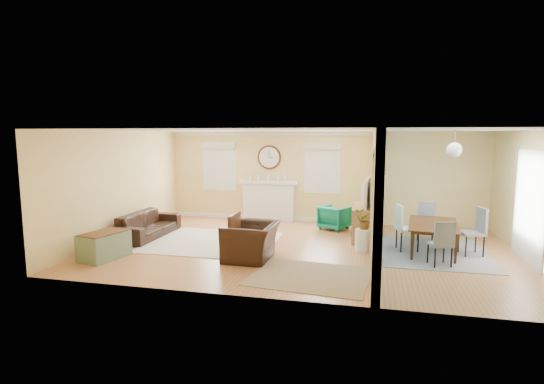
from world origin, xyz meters
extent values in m
plane|color=#9C683E|center=(0.00, 0.00, 0.00)|extent=(9.00, 9.00, 0.00)
cube|color=tan|center=(0.00, 3.00, 1.30)|extent=(9.00, 0.02, 2.60)
cube|color=tan|center=(0.00, -3.00, 1.30)|extent=(9.00, 0.02, 2.60)
cube|color=tan|center=(-4.50, 0.00, 1.30)|extent=(0.02, 6.00, 2.60)
cube|color=tan|center=(4.50, 0.00, 1.30)|extent=(0.02, 6.00, 2.60)
cube|color=white|center=(0.00, 0.00, 2.60)|extent=(9.00, 6.00, 0.02)
cube|color=tan|center=(1.50, 1.40, 1.30)|extent=(0.12, 3.20, 2.60)
cube|color=tan|center=(1.50, -2.50, 1.30)|extent=(0.12, 1.00, 2.60)
cube|color=tan|center=(1.50, -1.10, 2.40)|extent=(0.12, 1.80, 0.40)
cube|color=white|center=(1.43, -0.20, 1.10)|extent=(0.04, 0.12, 2.20)
cube|color=white|center=(1.43, -2.00, 1.10)|extent=(0.04, 0.12, 2.20)
cube|color=white|center=(1.43, -1.10, 2.20)|extent=(0.04, 1.92, 0.12)
cube|color=#64B0B4|center=(1.57, 0.00, 1.30)|extent=(0.02, 6.00, 2.60)
cube|color=white|center=(-1.50, 2.88, 0.55)|extent=(1.50, 0.24, 1.10)
cube|color=white|center=(-1.50, 2.85, 1.13)|extent=(1.70, 0.30, 0.08)
cube|color=black|center=(-1.50, 2.98, 0.50)|extent=(0.85, 0.02, 0.75)
cube|color=gold|center=(-1.50, 2.87, 0.42)|extent=(0.85, 0.02, 0.62)
cylinder|color=#4F2512|center=(-1.50, 2.97, 1.85)|extent=(0.70, 0.06, 0.70)
cylinder|color=silver|center=(-1.50, 2.94, 1.85)|extent=(0.60, 0.01, 0.60)
cube|color=black|center=(-1.50, 2.93, 1.95)|extent=(0.02, 0.01, 0.20)
cube|color=black|center=(-1.44, 2.93, 1.85)|extent=(0.12, 0.01, 0.02)
cube|color=white|center=(-3.05, 2.98, 1.55)|extent=(0.90, 0.03, 1.30)
cube|color=white|center=(-3.05, 2.95, 1.55)|extent=(1.00, 0.04, 1.40)
cube|color=beige|center=(-3.05, 2.91, 2.18)|extent=(1.05, 0.10, 0.18)
cube|color=white|center=(0.05, 2.98, 1.55)|extent=(0.90, 0.03, 1.30)
cube|color=white|center=(0.05, 2.95, 1.55)|extent=(1.00, 0.04, 1.40)
cube|color=beige|center=(0.05, 2.91, 2.18)|extent=(1.05, 0.10, 0.18)
cube|color=white|center=(4.47, 0.00, 1.10)|extent=(0.03, 1.60, 2.10)
cube|color=white|center=(4.44, 0.00, 1.10)|extent=(0.03, 1.70, 2.20)
cylinder|color=gold|center=(3.00, 0.00, 2.45)|extent=(0.02, 0.02, 0.30)
sphere|color=white|center=(3.00, 0.00, 2.20)|extent=(0.30, 0.30, 0.30)
cube|color=beige|center=(-2.18, 0.05, 0.01)|extent=(2.93, 2.54, 0.02)
cube|color=#937C5D|center=(0.39, -1.84, 0.01)|extent=(2.22, 1.89, 0.01)
cube|color=slate|center=(2.77, 0.35, 0.01)|extent=(2.19, 2.74, 0.01)
imported|color=black|center=(-3.94, 0.22, 0.30)|extent=(0.83, 2.07, 0.60)
imported|color=black|center=(-0.92, -1.04, 0.37)|extent=(1.00, 1.14, 0.73)
imported|color=#196D53|center=(0.49, 2.09, 0.32)|extent=(0.92, 0.92, 0.63)
cube|color=slate|center=(-3.84, -1.69, 0.26)|extent=(0.77, 1.05, 0.53)
cube|color=#4F2512|center=(-3.84, -1.69, 0.54)|extent=(0.73, 1.00, 0.02)
cube|color=#9D734C|center=(1.24, 1.21, 0.40)|extent=(0.46, 1.38, 0.80)
cube|color=#4F2512|center=(1.00, 0.80, 0.55)|extent=(0.01, 0.37, 0.22)
cube|color=#4F2512|center=(1.00, 0.80, 0.28)|extent=(0.01, 0.37, 0.22)
cube|color=#4F2512|center=(1.00, 1.21, 0.55)|extent=(0.01, 0.37, 0.22)
cube|color=#4F2512|center=(1.00, 1.21, 0.28)|extent=(0.01, 0.37, 0.22)
cube|color=#4F2512|center=(1.00, 1.62, 0.55)|extent=(0.01, 0.37, 0.22)
cube|color=#4F2512|center=(1.00, 1.62, 0.28)|extent=(0.01, 0.37, 0.22)
imported|color=black|center=(1.22, 1.21, 1.13)|extent=(0.24, 1.16, 0.66)
cylinder|color=white|center=(1.27, 0.08, 0.24)|extent=(0.33, 0.33, 0.48)
imported|color=#337F33|center=(1.27, 0.08, 0.69)|extent=(0.43, 0.39, 0.41)
imported|color=#4F2512|center=(2.77, 0.35, 0.31)|extent=(1.17, 1.86, 0.62)
cube|color=slate|center=(2.71, 1.41, 0.43)|extent=(0.46, 0.46, 0.05)
cube|color=slate|center=(2.71, 1.41, 0.67)|extent=(0.40, 0.12, 0.48)
cylinder|color=black|center=(2.90, 1.55, 0.20)|extent=(0.03, 0.03, 0.40)
cylinder|color=black|center=(2.85, 1.23, 0.20)|extent=(0.03, 0.03, 0.40)
cylinder|color=black|center=(2.58, 1.60, 0.20)|extent=(0.03, 0.03, 0.40)
cylinder|color=black|center=(2.53, 1.28, 0.20)|extent=(0.03, 0.03, 0.40)
cube|color=slate|center=(2.73, -0.65, 0.42)|extent=(0.49, 0.49, 0.05)
cube|color=slate|center=(2.73, -0.65, 0.66)|extent=(0.39, 0.16, 0.47)
cylinder|color=black|center=(2.62, -0.85, 0.20)|extent=(0.03, 0.03, 0.40)
cylinder|color=black|center=(2.53, -0.55, 0.20)|extent=(0.03, 0.03, 0.40)
cylinder|color=black|center=(2.93, -0.76, 0.20)|extent=(0.03, 0.03, 0.40)
cylinder|color=black|center=(2.83, -0.46, 0.20)|extent=(0.03, 0.03, 0.40)
cube|color=white|center=(2.21, 0.34, 0.47)|extent=(0.53, 0.53, 0.05)
cube|color=white|center=(2.21, 0.34, 0.74)|extent=(0.15, 0.44, 0.53)
cylinder|color=black|center=(1.99, 0.47, 0.22)|extent=(0.03, 0.03, 0.44)
cylinder|color=black|center=(2.34, 0.55, 0.22)|extent=(0.03, 0.03, 0.44)
cylinder|color=black|center=(2.07, 0.13, 0.22)|extent=(0.03, 0.03, 0.44)
cylinder|color=black|center=(2.42, 0.20, 0.22)|extent=(0.03, 0.03, 0.44)
cube|color=slate|center=(3.48, 0.26, 0.48)|extent=(0.53, 0.53, 0.05)
cube|color=slate|center=(3.48, 0.26, 0.74)|extent=(0.14, 0.45, 0.53)
cylinder|color=black|center=(3.69, 0.12, 0.22)|extent=(0.03, 0.03, 0.44)
cylinder|color=black|center=(3.34, 0.04, 0.22)|extent=(0.03, 0.03, 0.44)
cylinder|color=black|center=(3.62, 0.47, 0.22)|extent=(0.03, 0.03, 0.44)
cylinder|color=black|center=(3.26, 0.40, 0.22)|extent=(0.03, 0.03, 0.44)
camera|label=1|loc=(1.37, -9.08, 2.50)|focal=28.00mm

